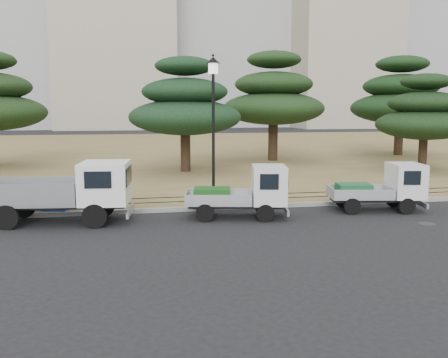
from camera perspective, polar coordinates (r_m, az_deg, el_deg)
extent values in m
plane|color=black|center=(17.15, 1.31, -5.23)|extent=(220.00, 220.00, 0.00)
cube|color=olive|center=(47.19, -6.81, 3.33)|extent=(120.00, 56.00, 0.15)
cube|color=gray|center=(19.62, -0.34, -3.29)|extent=(120.00, 0.25, 0.16)
cylinder|color=black|center=(17.09, -14.57, -4.12)|extent=(0.84, 0.26, 0.83)
cylinder|color=black|center=(18.83, -13.61, -2.97)|extent=(0.84, 0.26, 0.83)
cylinder|color=black|center=(17.82, -23.64, -4.05)|extent=(0.84, 0.26, 0.83)
cylinder|color=black|center=(19.49, -21.92, -2.96)|extent=(0.84, 0.26, 0.83)
cube|color=#2D2D30|center=(18.20, -18.40, -2.84)|extent=(4.69, 1.52, 0.14)
cube|color=gray|center=(18.34, -20.96, -1.38)|extent=(3.39, 2.17, 0.80)
cube|color=white|center=(17.75, -13.42, -0.37)|extent=(1.82, 2.14, 1.41)
cylinder|color=black|center=(17.52, 4.75, -3.91)|extent=(0.66, 0.29, 0.63)
cylinder|color=black|center=(18.90, 4.43, -3.02)|extent=(0.66, 0.29, 0.63)
cylinder|color=black|center=(17.49, -2.19, -3.91)|extent=(0.66, 0.29, 0.63)
cylinder|color=black|center=(18.87, -2.00, -3.02)|extent=(0.66, 0.29, 0.63)
cube|color=#2D2D30|center=(18.14, 1.35, -2.99)|extent=(3.50, 1.46, 0.15)
cube|color=#A2A4A9|center=(18.08, -0.61, -2.10)|extent=(2.60, 1.89, 0.42)
cube|color=silver|center=(18.07, 5.18, -0.64)|extent=(1.48, 1.77, 1.36)
cube|color=#185217|center=(18.07, -1.36, -1.77)|extent=(1.46, 1.18, 0.47)
cylinder|color=black|center=(19.96, 20.17, -2.92)|extent=(0.64, 0.27, 0.62)
cylinder|color=black|center=(21.22, 18.81, -2.23)|extent=(0.64, 0.27, 0.62)
cylinder|color=black|center=(19.30, 14.44, -3.04)|extent=(0.64, 0.27, 0.62)
cylinder|color=black|center=(20.59, 13.40, -2.32)|extent=(0.64, 0.27, 0.62)
cube|color=#2D2D30|center=(20.23, 16.83, -2.21)|extent=(3.42, 1.32, 0.14)
cube|color=#A4A6AB|center=(20.00, 15.22, -1.45)|extent=(2.51, 1.78, 0.41)
cube|color=silver|center=(20.51, 20.04, -0.16)|extent=(1.40, 1.70, 1.31)
cube|color=#1A5B2F|center=(19.92, 14.60, -1.17)|extent=(1.40, 1.12, 0.45)
cylinder|color=black|center=(19.84, -1.21, -2.72)|extent=(0.44, 0.44, 0.16)
cylinder|color=black|center=(19.52, -1.23, 4.66)|extent=(0.12, 0.12, 4.95)
cylinder|color=white|center=(19.54, -1.25, 12.50)|extent=(0.40, 0.40, 0.40)
cone|color=black|center=(19.57, -1.26, 13.44)|extent=(0.51, 0.51, 0.25)
cylinder|color=black|center=(19.72, -0.43, -2.43)|extent=(38.00, 0.03, 0.03)
cylinder|color=black|center=(19.68, -0.43, -1.92)|extent=(38.00, 0.03, 0.03)
cylinder|color=black|center=(19.72, -0.43, -2.43)|extent=(0.04, 0.04, 0.40)
cube|color=#164BAF|center=(20.15, -19.00, -2.18)|extent=(1.85, 1.61, 0.72)
cube|color=#164BAF|center=(19.88, -18.24, -0.78)|extent=(0.90, 0.84, 0.31)
cylinder|color=#2D2D30|center=(18.60, 22.18, -4.77)|extent=(0.60, 0.60, 0.01)
cylinder|color=black|center=(30.25, -4.43, 3.40)|extent=(0.60, 0.60, 2.67)
ellipsoid|color=black|center=(30.16, -4.47, 7.06)|extent=(6.72, 6.72, 2.15)
ellipsoid|color=black|center=(30.17, -4.50, 9.91)|extent=(5.13, 5.13, 1.64)
ellipsoid|color=black|center=(30.25, -4.53, 12.75)|extent=(3.55, 3.55, 1.13)
cylinder|color=black|center=(36.80, 5.62, 4.54)|extent=(0.69, 0.69, 3.08)
ellipsoid|color=#1B3216|center=(36.73, 5.67, 8.02)|extent=(7.42, 7.42, 2.37)
ellipsoid|color=#1B3216|center=(36.77, 5.71, 10.73)|extent=(5.67, 5.67, 1.81)
ellipsoid|color=#1B3216|center=(36.89, 5.75, 13.42)|extent=(3.91, 3.91, 1.25)
cylinder|color=black|center=(33.08, 21.76, 2.92)|extent=(0.52, 0.52, 2.30)
ellipsoid|color=black|center=(32.99, 21.92, 5.80)|extent=(5.83, 5.83, 1.86)
ellipsoid|color=black|center=(32.98, 22.03, 8.04)|extent=(4.45, 4.45, 1.42)
ellipsoid|color=black|center=(33.02, 22.15, 10.28)|extent=(3.07, 3.07, 0.98)
cylinder|color=black|center=(43.24, 19.34, 4.66)|extent=(0.70, 0.70, 3.10)
ellipsoid|color=black|center=(43.18, 19.48, 7.65)|extent=(7.93, 7.93, 2.54)
ellipsoid|color=black|center=(43.21, 19.59, 9.96)|extent=(6.05, 6.05, 1.94)
ellipsoid|color=black|center=(43.32, 19.70, 12.26)|extent=(4.18, 4.18, 1.34)
cube|color=#AAA08C|center=(109.39, 13.16, 18.46)|extent=(20.00, 18.00, 48.00)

